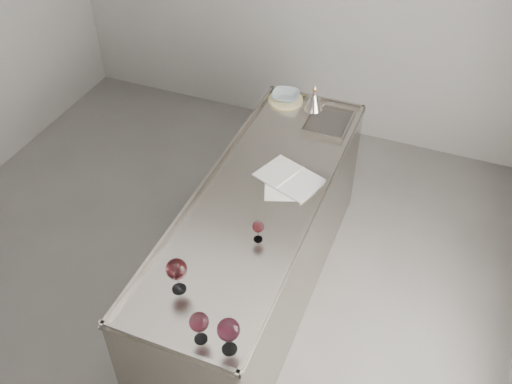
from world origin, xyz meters
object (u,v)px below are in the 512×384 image
at_px(counter, 259,246).
at_px(wine_glass_middle, 199,323).
at_px(wine_glass_small, 258,227).
at_px(wine_glass_left, 177,270).
at_px(ceramic_bowl, 286,96).
at_px(wine_glass_right, 229,330).
at_px(notebook, 290,178).
at_px(wine_funnel, 314,101).

bearing_deg(counter, wine_glass_middle, -83.65).
bearing_deg(wine_glass_small, counter, 110.31).
height_order(counter, wine_glass_left, wine_glass_left).
bearing_deg(wine_glass_middle, ceramic_bowl, 98.74).
relative_size(wine_glass_middle, ceramic_bowl, 0.90).
bearing_deg(ceramic_bowl, wine_glass_right, -77.36).
xyz_separation_m(wine_glass_middle, notebook, (0.00, 1.30, -0.13)).
height_order(counter, notebook, counter).
relative_size(wine_glass_middle, notebook, 0.39).
distance_m(counter, ceramic_bowl, 1.21).
distance_m(wine_glass_small, ceramic_bowl, 1.48).
bearing_deg(wine_glass_middle, wine_glass_right, 0.00).
height_order(wine_glass_left, wine_glass_small, wine_glass_left).
bearing_deg(wine_glass_small, ceramic_bowl, 103.46).
relative_size(notebook, wine_funnel, 2.28).
bearing_deg(wine_glass_small, wine_glass_left, -117.23).
height_order(wine_glass_middle, ceramic_bowl, wine_glass_middle).
distance_m(wine_glass_left, wine_funnel, 1.91).
height_order(wine_glass_middle, notebook, wine_glass_middle).
xyz_separation_m(wine_glass_left, wine_glass_right, (0.39, -0.23, -0.00)).
relative_size(wine_glass_left, wine_funnel, 1.02).
xyz_separation_m(wine_glass_right, wine_funnel, (-0.26, 2.14, -0.09)).
xyz_separation_m(wine_glass_middle, wine_glass_small, (0.01, 0.73, -0.04)).
bearing_deg(wine_glass_left, wine_funnel, 85.83).
xyz_separation_m(wine_glass_middle, wine_funnel, (-0.10, 2.14, -0.07)).
distance_m(notebook, ceramic_bowl, 0.92).
bearing_deg(notebook, wine_glass_middle, -69.26).
bearing_deg(wine_glass_middle, wine_glass_left, 135.84).
bearing_deg(wine_glass_left, wine_glass_right, -30.79).
bearing_deg(ceramic_bowl, wine_glass_small, -76.54).
distance_m(counter, notebook, 0.54).
bearing_deg(wine_glass_middle, counter, 96.35).
height_order(wine_glass_left, wine_glass_middle, wine_glass_left).
relative_size(counter, wine_glass_left, 11.16).
bearing_deg(notebook, ceramic_bowl, 132.28).
bearing_deg(wine_glass_right, notebook, 96.50).
height_order(wine_glass_left, wine_glass_right, wine_glass_left).
relative_size(wine_glass_small, wine_funnel, 0.65).
distance_m(counter, wine_glass_right, 1.28).
relative_size(notebook, ceramic_bowl, 2.30).
xyz_separation_m(wine_glass_middle, ceramic_bowl, (-0.33, 2.16, -0.09)).
bearing_deg(notebook, counter, -98.50).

